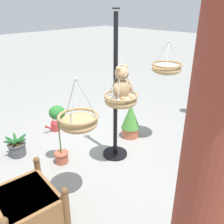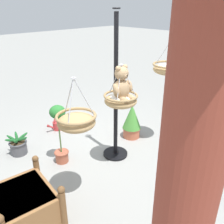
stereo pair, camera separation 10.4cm
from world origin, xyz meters
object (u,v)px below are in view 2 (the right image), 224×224
(display_pole_central, at_px, (116,116))
(potted_plant_small_succulent, at_px, (132,121))
(potted_plant_bushy_green, at_px, (60,133))
(watering_can, at_px, (57,125))
(teddy_bear, at_px, (122,86))
(wooden_planter_box, at_px, (25,207))
(hanging_basket_with_teddy, at_px, (121,100))
(potted_plant_fern_front, at_px, (200,98))
(hanging_basket_left_high, at_px, (168,68))
(hanging_basket_right_low, at_px, (76,121))
(potted_plant_flowering_red, at_px, (18,146))

(display_pole_central, distance_m, potted_plant_small_succulent, 0.85)
(potted_plant_bushy_green, height_order, watering_can, potted_plant_bushy_green)
(watering_can, bearing_deg, potted_plant_bushy_green, 60.80)
(teddy_bear, height_order, wooden_planter_box, teddy_bear)
(watering_can, bearing_deg, wooden_planter_box, 48.25)
(hanging_basket_with_teddy, bearing_deg, potted_plant_small_succulent, -150.88)
(display_pole_central, xyz_separation_m, potted_plant_small_succulent, (-0.71, -0.23, -0.42))
(wooden_planter_box, xyz_separation_m, potted_plant_fern_front, (-4.56, -0.05, 0.18))
(watering_can, bearing_deg, hanging_basket_with_teddy, 92.02)
(display_pole_central, distance_m, wooden_planter_box, 1.97)
(potted_plant_small_succulent, bearing_deg, watering_can, -55.87)
(wooden_planter_box, bearing_deg, potted_plant_bushy_green, -143.38)
(hanging_basket_with_teddy, relative_size, wooden_planter_box, 0.72)
(hanging_basket_left_high, xyz_separation_m, hanging_basket_right_low, (2.09, 0.08, -0.27))
(potted_plant_fern_front, xyz_separation_m, potted_plant_small_succulent, (1.98, -0.45, -0.09))
(display_pole_central, distance_m, teddy_bear, 0.72)
(hanging_basket_with_teddy, xyz_separation_m, hanging_basket_right_low, (0.98, 0.17, 0.04))
(teddy_bear, bearing_deg, potted_plant_fern_front, -178.99)
(hanging_basket_right_low, bearing_deg, potted_plant_fern_front, -177.06)
(wooden_planter_box, bearing_deg, potted_plant_fern_front, -179.33)
(display_pole_central, distance_m, hanging_basket_with_teddy, 0.50)
(hanging_basket_right_low, relative_size, watering_can, 1.89)
(teddy_bear, xyz_separation_m, potted_plant_flowering_red, (1.08, -1.56, -1.26))
(potted_plant_small_succulent, xyz_separation_m, watering_can, (0.92, -1.36, -0.26))
(display_pole_central, relative_size, potted_plant_bushy_green, 2.34)
(potted_plant_fern_front, height_order, potted_plant_small_succulent, potted_plant_fern_front)
(hanging_basket_right_low, height_order, wooden_planter_box, hanging_basket_right_low)
(display_pole_central, distance_m, watering_can, 1.74)
(wooden_planter_box, relative_size, potted_plant_flowering_red, 2.11)
(hanging_basket_with_teddy, height_order, hanging_basket_left_high, hanging_basket_left_high)
(watering_can, bearing_deg, hanging_basket_right_low, 65.56)
(hanging_basket_with_teddy, distance_m, potted_plant_fern_front, 2.93)
(wooden_planter_box, bearing_deg, watering_can, -131.75)
(hanging_basket_left_high, distance_m, potted_plant_fern_front, 2.02)
(teddy_bear, relative_size, hanging_basket_left_high, 0.93)
(wooden_planter_box, distance_m, potted_plant_small_succulent, 2.63)
(hanging_basket_with_teddy, height_order, hanging_basket_right_low, hanging_basket_right_low)
(hanging_basket_with_teddy, bearing_deg, watering_can, -87.98)
(teddy_bear, bearing_deg, hanging_basket_left_high, 176.81)
(hanging_basket_with_teddy, relative_size, potted_plant_flowering_red, 1.52)
(display_pole_central, distance_m, potted_plant_flowering_red, 1.88)
(teddy_bear, height_order, hanging_basket_left_high, hanging_basket_left_high)
(teddy_bear, relative_size, potted_plant_flowering_red, 1.23)
(potted_plant_bushy_green, bearing_deg, wooden_planter_box, 36.62)
(teddy_bear, bearing_deg, hanging_basket_with_teddy, -90.00)
(hanging_basket_left_high, distance_m, hanging_basket_right_low, 2.11)
(potted_plant_flowering_red, bearing_deg, hanging_basket_left_high, 143.63)
(potted_plant_fern_front, bearing_deg, teddy_bear, 1.01)
(teddy_bear, relative_size, watering_can, 1.54)
(potted_plant_fern_front, xyz_separation_m, potted_plant_bushy_green, (3.50, -0.74, 0.12))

